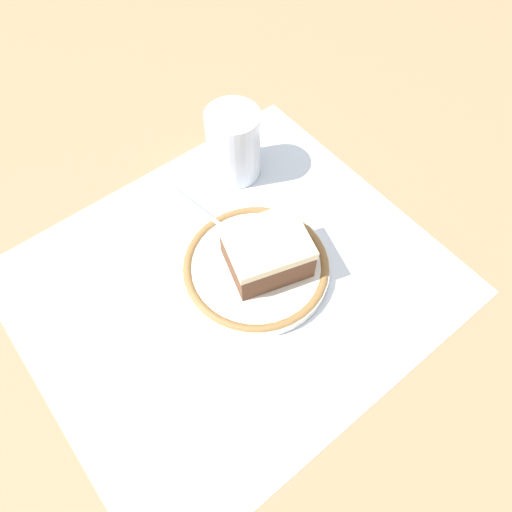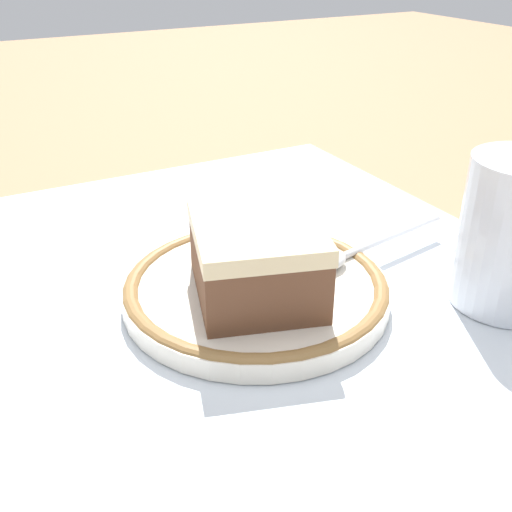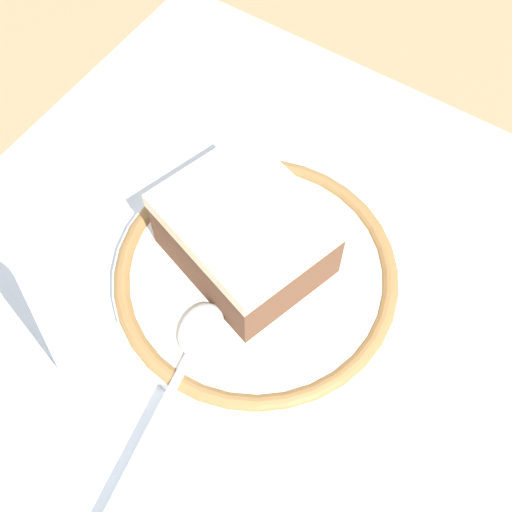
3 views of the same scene
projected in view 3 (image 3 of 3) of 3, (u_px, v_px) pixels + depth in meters
ground_plane at (293, 316)px, 0.41m from camera, size 2.40×2.40×0.00m
placemat at (293, 316)px, 0.41m from camera, size 0.48×0.42×0.00m
plate at (256, 276)px, 0.41m from camera, size 0.18×0.18×0.02m
cake_slice at (245, 235)px, 0.39m from camera, size 0.11×0.10×0.05m
spoon at (187, 357)px, 0.38m from camera, size 0.04×0.14×0.01m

